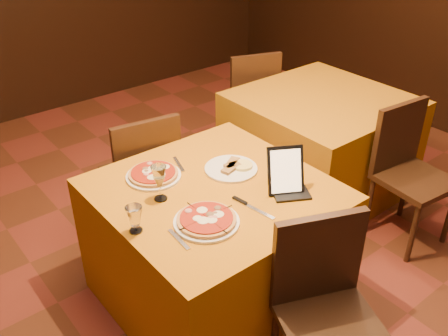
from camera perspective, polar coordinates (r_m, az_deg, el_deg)
floor at (r=2.84m, az=3.71°, el=-18.22°), size 6.00×7.00×0.01m
main_table at (r=2.76m, az=-1.08°, el=-8.83°), size 1.10×1.10×0.75m
side_table at (r=3.81m, az=10.77°, el=2.71°), size 1.10×1.10×0.75m
chair_main_near at (r=2.29m, az=12.22°, el=-17.35°), size 0.58×0.58×0.91m
chair_main_far at (r=3.26m, az=-9.63°, el=-0.72°), size 0.43×0.43×0.91m
chair_side_near at (r=3.38m, az=21.06°, el=-1.24°), size 0.45×0.45×0.91m
chair_side_far at (r=4.29m, az=2.58°, el=7.77°), size 0.58×0.58×0.91m
pizza_near at (r=2.29m, az=-2.01°, el=-6.03°), size 0.31×0.31×0.03m
pizza_far at (r=2.64m, az=-8.07°, el=-0.78°), size 0.29×0.29×0.03m
cutlet_dish at (r=2.68m, az=0.80°, el=0.02°), size 0.29×0.29×0.03m
wine_glass at (r=2.42m, az=-7.37°, el=-1.68°), size 0.07×0.07×0.19m
water_glass at (r=2.25m, az=-10.17°, el=-5.79°), size 0.07×0.07×0.13m
tablet at (r=2.47m, az=7.04°, el=-0.26°), size 0.21×0.17×0.23m
knife at (r=2.39m, az=3.36°, el=-4.62°), size 0.06×0.25×0.01m
fork_near at (r=2.21m, az=-5.19°, el=-8.13°), size 0.03×0.17×0.01m
fork_far at (r=2.75m, az=-5.19°, el=0.43°), size 0.07×0.17×0.01m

